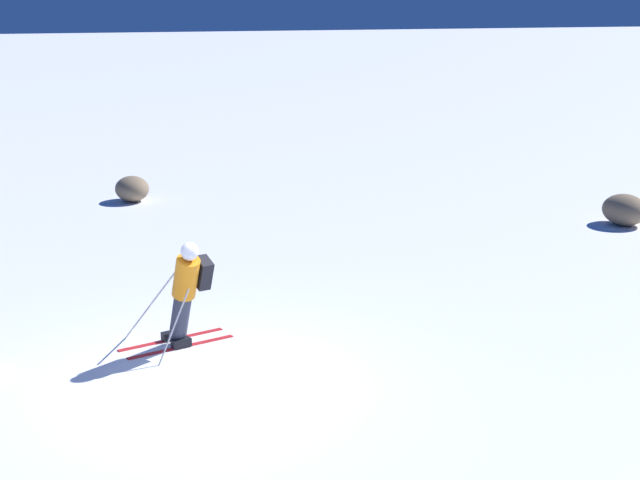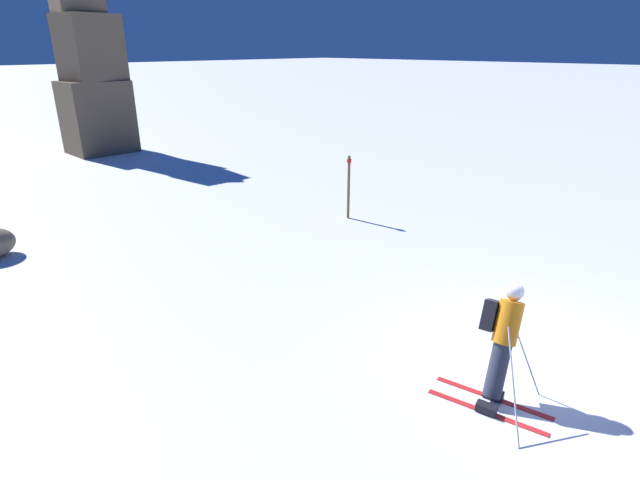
% 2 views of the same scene
% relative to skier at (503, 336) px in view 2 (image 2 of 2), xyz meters
% --- Properties ---
extents(ground_plane, '(300.00, 300.00, 0.00)m').
position_rel_skier_xyz_m(ground_plane, '(1.09, -0.10, -0.95)').
color(ground_plane, white).
extents(skier, '(1.30, 1.73, 1.74)m').
position_rel_skier_xyz_m(skier, '(0.00, 0.00, 0.00)').
color(skier, red).
rests_on(skier, ground).
extents(rock_pillar, '(2.76, 2.43, 9.40)m').
position_rel_skier_xyz_m(rock_pillar, '(3.59, 21.84, 2.99)').
color(rock_pillar, brown).
rests_on(rock_pillar, ground).
extents(trail_marker, '(0.13, 0.13, 1.87)m').
position_rel_skier_xyz_m(trail_marker, '(4.46, 6.86, 0.09)').
color(trail_marker, brown).
rests_on(trail_marker, ground).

